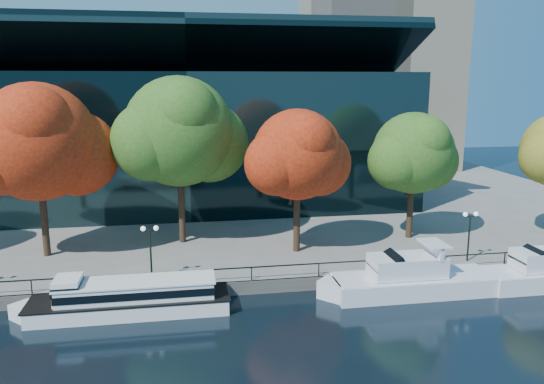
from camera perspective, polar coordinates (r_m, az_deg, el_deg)
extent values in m
plane|color=black|center=(36.30, -1.52, -12.73)|extent=(160.00, 160.00, 0.00)
cube|color=slate|center=(70.86, -5.67, -0.08)|extent=(90.00, 67.00, 1.00)
cube|color=#47443F|center=(38.88, -2.16, -10.21)|extent=(90.00, 0.25, 1.00)
cube|color=black|center=(38.55, -2.22, -8.10)|extent=(88.20, 0.08, 0.08)
cube|color=black|center=(38.72, -2.21, -8.80)|extent=(0.07, 0.07, 0.90)
cube|color=black|center=(65.08, -9.05, 5.46)|extent=(50.00, 24.00, 16.00)
cube|color=black|center=(60.74, -9.31, 13.98)|extent=(50.00, 17.14, 7.86)
cube|color=white|center=(37.10, -14.97, -11.74)|extent=(12.83, 3.12, 1.01)
cube|color=black|center=(36.90, -15.01, -11.00)|extent=(13.09, 3.18, 0.11)
cube|color=white|center=(38.30, -24.76, -11.71)|extent=(2.58, 2.58, 1.01)
cube|color=white|center=(36.64, -14.34, -10.15)|extent=(10.01, 2.56, 1.10)
cube|color=black|center=(36.62, -14.34, -10.09)|extent=(10.14, 2.62, 0.50)
cube|color=white|center=(36.42, -14.38, -9.28)|extent=(10.27, 2.68, 0.09)
cube|color=white|center=(37.18, -21.08, -9.81)|extent=(1.65, 2.18, 1.65)
cube|color=black|center=(37.12, -21.10, -9.55)|extent=(1.70, 2.24, 0.64)
cube|color=white|center=(40.17, 14.97, -9.62)|extent=(11.73, 3.35, 1.34)
cube|color=white|center=(38.20, 6.80, -10.43)|extent=(2.57, 2.57, 1.34)
cube|color=white|center=(39.93, 15.03, -8.70)|extent=(11.50, 3.29, 0.09)
cube|color=white|center=(39.42, 14.31, -7.67)|extent=(5.28, 2.51, 1.45)
cube|color=black|center=(38.81, 12.24, -7.70)|extent=(2.31, 2.41, 1.83)
cube|color=white|center=(39.91, 17.02, -5.97)|extent=(0.28, 2.61, 0.89)
cube|color=white|center=(39.78, 17.06, -5.36)|extent=(1.56, 2.61, 0.17)
cube|color=white|center=(42.51, 22.19, -8.93)|extent=(2.41, 2.41, 1.31)
cube|color=white|center=(44.49, 27.24, -6.45)|extent=(4.43, 2.30, 1.42)
cube|color=black|center=(43.71, 25.89, -6.48)|extent=(2.00, 2.21, 1.65)
cylinder|color=black|center=(46.79, -23.36, -1.90)|extent=(0.56, 0.56, 7.51)
cylinder|color=black|center=(46.30, -23.00, 1.72)|extent=(1.19, 1.81, 3.76)
cylinder|color=black|center=(46.08, -24.20, 1.24)|extent=(1.10, 1.24, 3.36)
sphere|color=maroon|center=(45.87, -23.93, 4.95)|extent=(9.37, 9.37, 9.37)
sphere|color=maroon|center=(46.81, -20.34, 3.90)|extent=(7.03, 7.03, 7.03)
sphere|color=maroon|center=(45.69, -26.99, 3.76)|extent=(6.56, 6.56, 6.56)
sphere|color=maroon|center=(43.80, -24.11, 6.82)|extent=(5.62, 5.62, 5.62)
cylinder|color=black|center=(47.25, -9.73, -0.72)|extent=(0.56, 0.56, 7.89)
cylinder|color=black|center=(46.88, -9.25, 3.05)|extent=(1.24, 1.88, 3.94)
cylinder|color=black|center=(46.44, -10.34, 2.57)|extent=(1.13, 1.29, 3.52)
sphere|color=#2B561A|center=(46.34, -9.98, 6.43)|extent=(9.46, 9.46, 9.46)
sphere|color=#2B561A|center=(47.93, -6.80, 5.28)|extent=(7.09, 7.09, 7.09)
sphere|color=#2B561A|center=(45.55, -12.94, 5.32)|extent=(6.62, 6.62, 6.62)
sphere|color=#2B561A|center=(44.33, -9.45, 8.35)|extent=(5.68, 5.68, 5.68)
cylinder|color=black|center=(44.28, 2.69, -2.29)|extent=(0.56, 0.56, 6.57)
cylinder|color=black|center=(44.02, 3.30, 1.06)|extent=(1.09, 1.62, 3.30)
cylinder|color=black|center=(43.39, 2.28, 0.60)|extent=(1.00, 1.13, 2.95)
sphere|color=maroon|center=(43.34, 2.75, 4.04)|extent=(7.46, 7.46, 7.46)
sphere|color=maroon|center=(45.02, 4.99, 3.11)|extent=(5.59, 5.59, 5.59)
sphere|color=maroon|center=(42.34, 0.49, 3.10)|extent=(5.22, 5.22, 5.22)
sphere|color=maroon|center=(41.81, 3.70, 5.55)|extent=(4.47, 4.47, 4.47)
cylinder|color=black|center=(49.77, 14.65, -1.27)|extent=(0.56, 0.56, 6.25)
cylinder|color=black|center=(49.68, 15.23, 1.56)|extent=(1.05, 1.56, 3.14)
cylinder|color=black|center=(48.90, 14.50, 1.18)|extent=(0.97, 1.09, 2.81)
sphere|color=#2B561A|center=(48.95, 14.93, 4.08)|extent=(7.27, 7.27, 7.27)
sphere|color=#2B561A|center=(50.90, 16.43, 3.24)|extent=(5.45, 5.45, 5.45)
sphere|color=#2B561A|center=(47.64, 13.26, 3.29)|extent=(5.09, 5.09, 5.09)
sphere|color=#2B561A|center=(47.65, 16.13, 5.35)|extent=(4.36, 4.36, 4.36)
cylinder|color=black|center=(39.26, -12.90, -6.71)|extent=(0.14, 0.14, 3.60)
cube|color=black|center=(38.72, -13.03, -4.12)|extent=(0.90, 0.06, 0.06)
sphere|color=white|center=(38.70, -13.71, -3.85)|extent=(0.36, 0.36, 0.36)
sphere|color=white|center=(38.64, -12.37, -3.81)|extent=(0.36, 0.36, 0.36)
cylinder|color=black|center=(44.98, 20.40, -4.78)|extent=(0.14, 0.14, 3.60)
cube|color=black|center=(44.51, 20.57, -2.49)|extent=(0.90, 0.06, 0.06)
sphere|color=white|center=(44.24, 20.08, -2.27)|extent=(0.36, 0.36, 0.36)
sphere|color=white|center=(44.69, 21.09, -2.21)|extent=(0.36, 0.36, 0.36)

